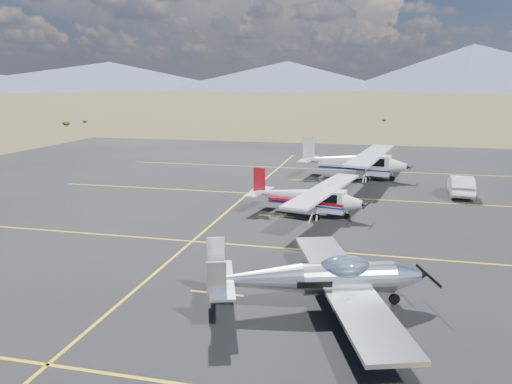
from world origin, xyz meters
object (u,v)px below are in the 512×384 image
at_px(aircraft_low_wing, 322,278).
at_px(sedan, 461,185).
at_px(aircraft_cessna, 308,196).
at_px(aircraft_plain, 355,161).

height_order(aircraft_low_wing, sedan, aircraft_low_wing).
relative_size(aircraft_cessna, aircraft_plain, 0.79).
bearing_deg(aircraft_plain, aircraft_cessna, -90.90).
height_order(aircraft_plain, sedan, aircraft_plain).
xyz_separation_m(aircraft_low_wing, aircraft_cessna, (-2.10, 11.97, 0.07)).
distance_m(aircraft_low_wing, aircraft_plain, 23.89).
distance_m(aircraft_cessna, aircraft_plain, 12.11).
bearing_deg(aircraft_cessna, aircraft_low_wing, -68.00).
relative_size(aircraft_cessna, sedan, 2.40).
bearing_deg(sedan, aircraft_low_wing, 72.68).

